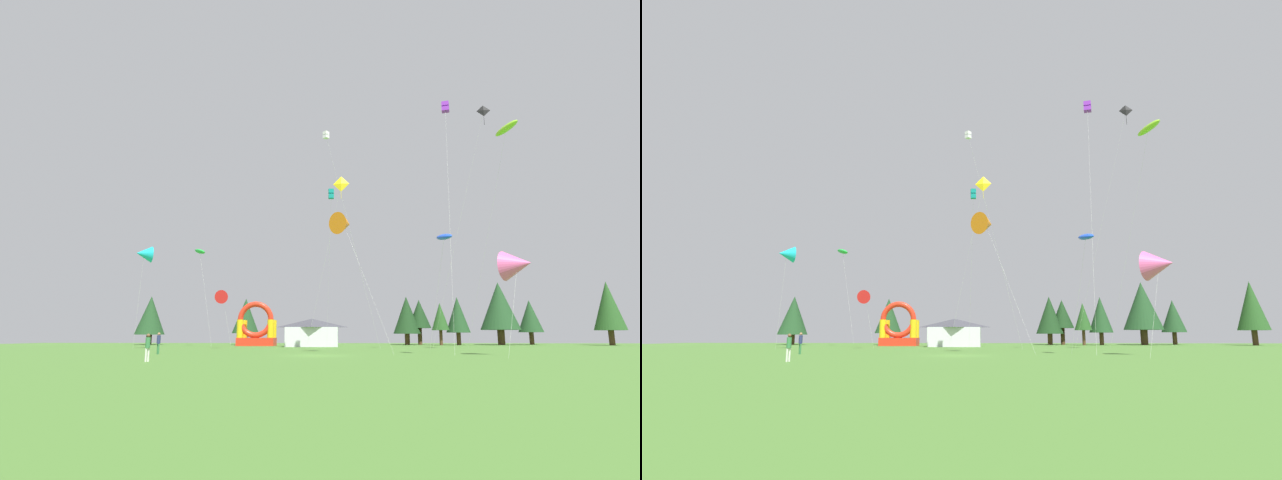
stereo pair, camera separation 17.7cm
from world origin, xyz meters
TOP-DOWN VIEW (x-y plane):
  - ground_plane at (0.00, 0.00)m, footprint 120.00×120.00m
  - kite_pink_delta at (15.95, -0.71)m, footprint 3.53×3.77m
  - kite_teal_box at (0.98, 15.41)m, footprint 1.17×8.30m
  - kite_blue_parafoil at (10.76, 0.99)m, footprint 1.67×5.21m
  - kite_black_diamond at (19.22, 15.58)m, footprint 6.41×8.27m
  - kite_purple_box at (13.38, 9.47)m, footprint 2.72×8.89m
  - kite_red_delta at (-12.34, 19.29)m, footprint 2.10×1.72m
  - kite_white_box at (0.59, 11.75)m, footprint 6.37×7.11m
  - kite_cyan_delta at (-20.70, 15.07)m, footprint 2.52×3.01m
  - kite_green_parafoil at (-18.63, 29.70)m, footprint 4.55×4.58m
  - kite_yellow_diamond at (2.14, 11.38)m, footprint 4.72×5.63m
  - kite_orange_delta at (2.40, 4.66)m, footprint 5.42×4.67m
  - kite_lime_parafoil at (20.06, 10.70)m, footprint 4.32×11.51m
  - person_midfield at (-9.63, -9.33)m, footprint 0.41×0.41m
  - person_near_camera at (-13.45, 2.33)m, footprint 0.44×0.44m
  - inflatable_blue_arch at (-10.80, 34.10)m, footprint 5.60×3.64m
  - festival_tent at (-2.10, 29.43)m, footprint 7.20×4.14m
  - tree_row_0 at (-30.33, 42.01)m, footprint 4.92×4.92m
  - tree_row_1 at (-14.38, 43.58)m, footprint 4.52×4.52m
  - tree_row_2 at (12.85, 43.12)m, footprint 4.54×4.54m
  - tree_row_3 at (15.07, 43.94)m, footprint 3.88×3.88m
  - tree_row_4 at (17.79, 40.09)m, footprint 2.78×2.78m
  - tree_row_5 at (20.95, 41.69)m, footprint 3.83×3.83m
  - tree_row_6 at (28.10, 42.85)m, footprint 6.36×6.36m
  - tree_row_7 at (34.06, 45.71)m, footprint 4.07×4.07m
  - tree_row_8 at (44.33, 40.25)m, footprint 4.71×4.71m

SIDE VIEW (x-z plane):
  - ground_plane at x=0.00m, z-range 0.00..0.00m
  - person_midfield at x=-9.63m, z-range 0.16..1.84m
  - person_near_camera at x=-13.45m, z-range 0.17..1.98m
  - festival_tent at x=-2.10m, z-range 0.00..3.83m
  - inflatable_blue_arch at x=-10.80m, z-range -1.01..5.53m
  - tree_row_4 at x=17.79m, z-range 1.12..7.80m
  - tree_row_7 at x=34.06m, z-range 0.98..8.45m
  - tree_row_1 at x=-14.38m, z-range 0.91..8.63m
  - tree_row_5 at x=20.95m, z-range 0.95..8.67m
  - tree_row_0 at x=-30.33m, z-range 0.80..8.88m
  - tree_row_2 at x=12.85m, z-range 0.87..8.81m
  - tree_row_3 at x=15.07m, z-range 1.30..8.73m
  - tree_row_8 at x=44.33m, z-range 1.12..11.16m
  - kite_red_delta at x=-12.34m, z-range 2.64..9.77m
  - tree_row_6 at x=28.10m, z-range 1.16..11.42m
  - kite_pink_delta at x=15.95m, z-range 2.90..11.15m
  - kite_blue_parafoil at x=10.76m, z-range 4.56..14.70m
  - kite_cyan_delta at x=-20.70m, z-range 4.93..16.70m
  - kite_orange_delta at x=2.40m, z-range 5.30..18.12m
  - kite_green_parafoil at x=-18.63m, z-range 6.44..20.78m
  - kite_yellow_diamond at x=2.14m, z-range 8.44..26.77m
  - kite_teal_box at x=0.98m, z-range 8.56..26.94m
  - kite_white_box at x=0.59m, z-range 11.37..35.33m
  - kite_lime_parafoil at x=20.06m, z-range 11.38..35.59m
  - kite_purple_box at x=13.38m, z-range 12.42..38.47m
  - kite_black_diamond at x=19.22m, z-range 13.41..41.93m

